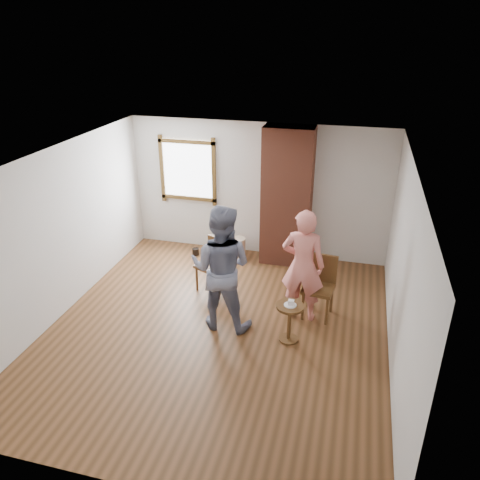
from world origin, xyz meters
name	(u,v)px	position (x,y,z in m)	size (l,w,h in m)	color
ground	(217,329)	(0.00, 0.00, 0.00)	(5.50, 5.50, 0.00)	brown
room_shell	(223,203)	(-0.06, 0.61, 1.81)	(5.04, 5.52, 2.62)	silver
brick_chimney	(287,197)	(0.60, 2.50, 1.30)	(0.90, 0.50, 2.60)	brown
stoneware_crock	(237,248)	(-0.32, 2.40, 0.20)	(0.32, 0.32, 0.41)	tan
dark_pot	(196,252)	(-1.15, 2.29, 0.07)	(0.13, 0.13, 0.13)	black
dining_chair_left	(214,261)	(-0.41, 1.17, 0.52)	(0.57, 0.57, 0.92)	brown
dining_chair_right	(320,283)	(1.42, 0.83, 0.55)	(0.51, 0.51, 0.99)	brown
side_table	(290,317)	(1.09, 0.01, 0.40)	(0.40, 0.40, 0.60)	brown
cake_plate	(290,305)	(1.09, 0.01, 0.60)	(0.18, 0.18, 0.01)	white
cake_slice	(291,303)	(1.10, 0.01, 0.64)	(0.08, 0.07, 0.06)	white
man	(221,268)	(0.03, 0.17, 0.97)	(0.94, 0.73, 1.94)	#131936
person_pink	(303,266)	(1.16, 0.67, 0.90)	(0.66, 0.43, 1.80)	#E87E74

